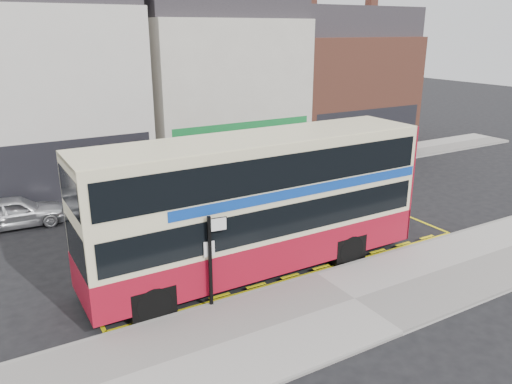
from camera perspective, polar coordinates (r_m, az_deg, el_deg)
ground at (r=17.46m, az=6.18°, el=-9.14°), size 120.00×120.00×0.00m
pavement at (r=15.87m, az=11.18°, el=-12.08°), size 40.00×4.00×0.15m
kerb at (r=17.16m, az=6.93°, el=-9.40°), size 40.00×0.15×0.15m
far_pavement at (r=26.42m, az=-7.97°, el=0.57°), size 50.00×3.00×0.15m
road_markings at (r=18.63m, az=3.27°, el=-7.21°), size 14.00×3.40×0.01m
terrace_left at (r=27.80m, az=-22.48°, el=11.33°), size 8.00×8.01×11.80m
terrace_green_shop at (r=30.40m, az=-5.10°, el=12.59°), size 9.00×8.01×11.30m
terrace_right at (r=35.20m, az=8.61°, el=12.40°), size 9.00×8.01×10.30m
double_decker_bus at (r=16.61m, az=0.23°, el=-1.20°), size 11.79×2.82×4.70m
bus_stop_post at (r=14.56m, az=-5.07°, el=-6.82°), size 0.69×0.18×2.80m
car_silver at (r=23.22m, az=-25.85°, el=-2.05°), size 4.07×1.84×1.35m
car_grey at (r=24.98m, az=-6.01°, el=1.20°), size 4.69×2.46×1.47m
car_white at (r=28.36m, az=8.28°, el=3.10°), size 5.07×2.58×1.41m
street_tree_right at (r=28.74m, az=-0.66°, el=9.00°), size 2.32×2.32×5.00m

